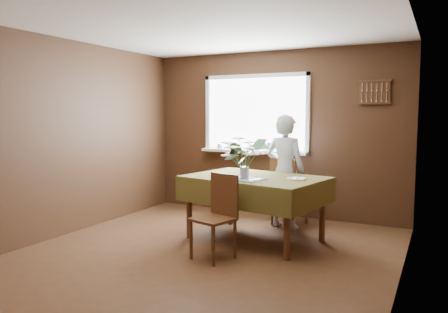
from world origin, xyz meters
The scene contains 15 objects.
floor centered at (0.00, 0.00, 0.00)m, with size 4.50×4.50×0.00m, color #462918.
ceiling centered at (0.00, 0.00, 2.50)m, with size 4.50×4.50×0.00m, color white.
wall_back centered at (0.00, 2.25, 1.25)m, with size 4.00×4.00×0.00m, color brown.
wall_front centered at (0.00, -2.25, 1.25)m, with size 4.00×4.00×0.00m, color brown.
wall_left centered at (-2.00, 0.00, 1.25)m, with size 4.50×4.50×0.00m, color brown.
wall_right centered at (2.00, 0.00, 1.25)m, with size 4.50×4.50×0.00m, color brown.
window_assembly centered at (-0.29, 2.20, 1.35)m, with size 1.72×0.20×1.22m.
spoon_rack centered at (1.45, 2.22, 1.85)m, with size 0.44×0.05×0.33m.
dining_table centered at (0.27, 0.85, 0.69)m, with size 1.80×1.39×0.80m.
chair_far centered at (0.40, 1.70, 0.52)m, with size 0.49×0.49×0.94m.
chair_near centered at (0.17, 0.07, 0.50)m, with size 0.48×0.48×0.91m.
seated_woman centered at (0.41, 1.59, 0.77)m, with size 0.57×0.37×1.55m, color white.
flower_bouquet centered at (0.21, 0.66, 1.10)m, with size 0.56×0.56×0.48m.
side_plate centered at (0.79, 0.86, 0.80)m, with size 0.23×0.23×0.01m, color white.
table_knife centered at (0.38, 0.57, 0.80)m, with size 0.02×0.22×0.00m, color silver.
Camera 1 is at (2.31, -4.04, 1.55)m, focal length 35.00 mm.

